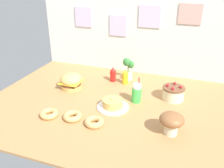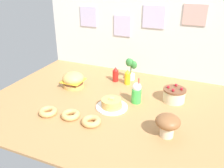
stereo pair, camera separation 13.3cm
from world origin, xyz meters
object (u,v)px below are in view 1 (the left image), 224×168
(layer_cake, at_px, (173,93))
(donut_pink_glaze, at_px, (49,114))
(pancake_stack, at_px, (113,104))
(donut_vanilla, at_px, (94,122))
(burger, at_px, (71,81))
(donut_chocolate, at_px, (72,116))
(cream_soda_cup, at_px, (137,92))
(ketchup_bottle, at_px, (113,75))
(mustard_bottle, at_px, (125,77))
(potted_plant, at_px, (128,68))
(mushroom_stool, at_px, (172,121))

(layer_cake, bearing_deg, donut_pink_glaze, -145.16)
(pancake_stack, bearing_deg, donut_vanilla, -99.50)
(burger, bearing_deg, donut_chocolate, -61.10)
(layer_cake, height_order, donut_vanilla, layer_cake)
(layer_cake, relative_size, cream_soda_cup, 0.83)
(ketchup_bottle, bearing_deg, pancake_stack, -70.90)
(donut_pink_glaze, bearing_deg, donut_vanilla, 2.12)
(burger, distance_m, donut_vanilla, 0.75)
(mustard_bottle, xyz_separation_m, cream_soda_cup, (0.22, -0.36, 0.02))
(burger, height_order, cream_soda_cup, cream_soda_cup)
(donut_pink_glaze, bearing_deg, cream_soda_cup, 38.16)
(cream_soda_cup, height_order, potted_plant, potted_plant)
(cream_soda_cup, relative_size, mushroom_stool, 1.36)
(burger, relative_size, layer_cake, 1.06)
(burger, bearing_deg, donut_pink_glaze, -81.52)
(donut_vanilla, bearing_deg, burger, 132.40)
(ketchup_bottle, height_order, mushroom_stool, mushroom_stool)
(donut_chocolate, height_order, potted_plant, potted_plant)
(pancake_stack, height_order, donut_chocolate, pancake_stack)
(cream_soda_cup, distance_m, donut_chocolate, 0.65)
(donut_vanilla, xyz_separation_m, mushroom_stool, (0.60, 0.09, 0.09))
(potted_plant, bearing_deg, cream_soda_cup, -65.12)
(pancake_stack, xyz_separation_m, mushroom_stool, (0.55, -0.22, 0.08))
(donut_pink_glaze, distance_m, donut_vanilla, 0.42)
(ketchup_bottle, xyz_separation_m, mushroom_stool, (0.75, -0.78, 0.03))
(donut_chocolate, bearing_deg, donut_pink_glaze, -170.97)
(burger, distance_m, layer_cake, 1.06)
(ketchup_bottle, distance_m, mustard_bottle, 0.15)
(mustard_bottle, bearing_deg, ketchup_bottle, 172.95)
(cream_soda_cup, relative_size, donut_vanilla, 1.61)
(ketchup_bottle, height_order, cream_soda_cup, cream_soda_cup)
(ketchup_bottle, relative_size, donut_vanilla, 1.08)
(burger, height_order, donut_chocolate, burger)
(ketchup_bottle, height_order, donut_pink_glaze, ketchup_bottle)
(burger, height_order, potted_plant, potted_plant)
(mustard_bottle, height_order, donut_vanilla, mustard_bottle)
(donut_pink_glaze, distance_m, mushroom_stool, 1.03)
(pancake_stack, bearing_deg, cream_soda_cup, 46.67)
(mustard_bottle, bearing_deg, pancake_stack, -85.33)
(mustard_bottle, distance_m, donut_pink_glaze, 0.97)
(pancake_stack, relative_size, mustard_bottle, 1.70)
(cream_soda_cup, height_order, donut_pink_glaze, cream_soda_cup)
(ketchup_bottle, height_order, mustard_bottle, same)
(burger, xyz_separation_m, donut_pink_glaze, (0.08, -0.57, -0.05))
(mushroom_stool, bearing_deg, pancake_stack, 158.19)
(donut_pink_glaze, bearing_deg, pancake_stack, 34.35)
(ketchup_bottle, bearing_deg, potted_plant, 38.90)
(donut_chocolate, relative_size, donut_vanilla, 1.00)
(mustard_bottle, xyz_separation_m, donut_vanilla, (-0.01, -0.85, -0.05))
(donut_vanilla, height_order, mushroom_stool, mushroom_stool)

